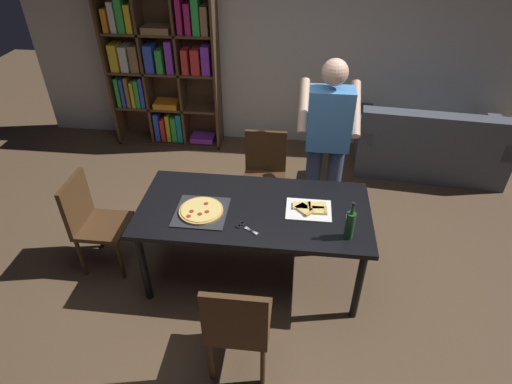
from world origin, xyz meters
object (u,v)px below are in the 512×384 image
person_serving_pizza (327,141)px  wine_bottle (350,224)px  chair_left_end (92,218)px  dining_table (254,214)px  bookshelf (162,69)px  chair_near_camera (237,324)px  couch (428,147)px  pepperoni_pizza_on_tray (201,211)px  kitchen_scissors (244,227)px  chair_far_side (265,170)px

person_serving_pizza → wine_bottle: person_serving_pizza is taller
chair_left_end → wine_bottle: (2.15, -0.27, 0.36)m
dining_table → bookshelf: bearing=121.2°
chair_near_camera → chair_left_end: 1.70m
couch → person_serving_pizza: person_serving_pizza is taller
couch → person_serving_pizza: size_ratio=1.01×
couch → pepperoni_pizza_on_tray: couch is taller
dining_table → kitchen_scissors: 0.26m
couch → bookshelf: bookshelf is taller
wine_bottle → chair_far_side: bearing=121.1°
chair_near_camera → person_serving_pizza: (0.58, 1.66, 0.49)m
chair_near_camera → pepperoni_pizza_on_tray: size_ratio=2.19×
chair_near_camera → chair_left_end: size_ratio=1.00×
bookshelf → kitchen_scissors: bookshelf is taller
couch → kitchen_scissors: (-1.94, -2.24, 0.45)m
chair_left_end → bookshelf: (-0.02, 2.37, 0.49)m
chair_left_end → couch: chair_left_end is taller
dining_table → person_serving_pizza: bearing=51.2°
dining_table → pepperoni_pizza_on_tray: pepperoni_pizza_on_tray is taller
pepperoni_pizza_on_tray → couch: bearing=42.3°
pepperoni_pizza_on_tray → wine_bottle: 1.16m
couch → bookshelf: (-3.33, 0.39, 0.70)m
couch → bookshelf: size_ratio=0.91×
wine_bottle → kitchen_scissors: bearing=178.5°
wine_bottle → person_serving_pizza: bearing=98.7°
dining_table → couch: bearing=46.4°
chair_left_end → pepperoni_pizza_on_tray: size_ratio=2.19×
chair_left_end → bookshelf: bearing=90.5°
kitchen_scissors → bookshelf: bearing=118.0°
dining_table → chair_near_camera: chair_near_camera is taller
kitchen_scissors → pepperoni_pizza_on_tray: bearing=158.7°
chair_far_side → wine_bottle: (0.73, -1.21, 0.36)m
pepperoni_pizza_on_tray → wine_bottle: (1.14, -0.16, 0.10)m
dining_table → person_serving_pizza: 0.98m
person_serving_pizza → kitchen_scissors: 1.18m
dining_table → wine_bottle: size_ratio=5.92×
dining_table → chair_left_end: bearing=180.0°
chair_far_side → chair_left_end: (-1.42, -0.94, 0.00)m
wine_bottle → kitchen_scissors: (-0.78, 0.02, -0.11)m
couch → wine_bottle: (-1.16, -2.26, 0.57)m
chair_left_end → chair_far_side: bearing=33.5°
dining_table → person_serving_pizza: person_serving_pizza is taller
dining_table → kitchen_scissors: kitchen_scissors is taller
chair_near_camera → chair_left_end: bearing=146.5°
bookshelf → person_serving_pizza: (2.02, -1.65, -0.01)m
chair_near_camera → dining_table: bearing=90.0°
couch → person_serving_pizza: (-1.31, -1.27, 0.70)m
chair_near_camera → person_serving_pizza: size_ratio=0.51×
wine_bottle → kitchen_scissors: 0.79m
dining_table → kitchen_scissors: bearing=-100.5°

